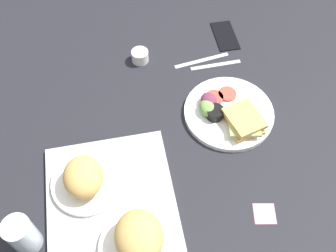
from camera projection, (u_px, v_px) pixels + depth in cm
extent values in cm
cube|color=black|center=(179.00, 140.00, 114.30)|extent=(190.00, 150.00, 3.00)
cube|color=#B2B2AD|center=(113.00, 215.00, 99.04)|extent=(45.99, 34.36, 1.60)
cylinder|color=white|center=(139.00, 247.00, 92.99)|extent=(19.53, 19.53, 1.40)
ellipsoid|color=tan|center=(139.00, 237.00, 89.15)|extent=(13.19, 11.39, 8.99)
cylinder|color=white|center=(88.00, 182.00, 102.60)|extent=(19.39, 19.39, 1.40)
ellipsoid|color=tan|center=(83.00, 177.00, 98.14)|extent=(11.86, 10.25, 8.09)
cylinder|color=white|center=(229.00, 113.00, 117.00)|extent=(27.03, 27.03, 1.60)
cube|color=tan|center=(243.00, 123.00, 113.13)|extent=(11.86, 10.07, 1.40)
cube|color=#B2C66B|center=(244.00, 120.00, 112.13)|extent=(12.66, 11.13, 1.00)
cube|color=tan|center=(244.00, 118.00, 111.13)|extent=(12.79, 11.31, 1.40)
cylinder|color=#D14738|center=(227.00, 94.00, 119.47)|extent=(5.60, 5.60, 0.80)
cylinder|color=#D14738|center=(214.00, 97.00, 118.72)|extent=(5.60, 5.60, 0.80)
cylinder|color=black|center=(215.00, 113.00, 114.14)|extent=(5.20, 5.20, 3.00)
cylinder|color=#EFEACC|center=(215.00, 111.00, 113.23)|extent=(4.26, 4.26, 0.60)
ellipsoid|color=#729E4C|center=(208.00, 108.00, 114.77)|extent=(6.00, 4.80, 3.60)
ellipsoid|color=#6B2D47|center=(209.00, 101.00, 116.23)|extent=(6.00, 4.80, 3.60)
cylinder|color=silver|center=(22.00, 235.00, 91.13)|extent=(6.74, 6.74, 11.52)
cylinder|color=silver|center=(140.00, 56.00, 128.38)|extent=(5.60, 5.60, 4.00)
cube|color=#B7B7BC|center=(216.00, 65.00, 128.56)|extent=(1.63, 17.02, 0.50)
cube|color=#B7B7BC|center=(202.00, 60.00, 129.69)|extent=(3.33, 19.04, 0.50)
cube|color=black|center=(225.00, 35.00, 136.14)|extent=(14.68, 7.78, 0.80)
cube|color=pink|center=(265.00, 214.00, 100.02)|extent=(6.69, 6.69, 0.12)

